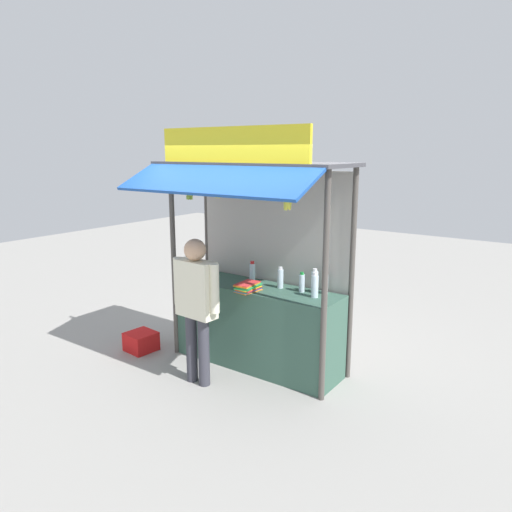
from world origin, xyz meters
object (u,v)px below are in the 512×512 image
object	(u,v)px
water_bottle_front_left	(252,272)
vendor_person	(196,298)
water_bottle_mid_left	(315,286)
banana_bunch_leftmost	(219,191)
magazine_stack_mid_right	(248,287)
water_bottle_back_right	(325,284)
water_bottle_far_right	(315,281)
water_bottle_center	(302,283)
banana_bunch_rightmost	(190,193)
plastic_crate	(141,341)
magazine_stack_front_right	(196,272)
banana_bunch_inner_left	(288,202)
water_bottle_rear_center	(280,278)

from	to	relation	value
water_bottle_front_left	vendor_person	xyz separation A→B (m)	(-0.11, -0.85, -0.12)
water_bottle_mid_left	banana_bunch_leftmost	size ratio (longest dim) A/B	1.11
vendor_person	magazine_stack_mid_right	bearing A→B (deg)	-115.90
magazine_stack_mid_right	water_bottle_front_left	bearing A→B (deg)	118.52
water_bottle_back_right	water_bottle_front_left	bearing A→B (deg)	-175.21
water_bottle_far_right	water_bottle_center	size ratio (longest dim) A/B	1.21
banana_bunch_leftmost	water_bottle_front_left	bearing A→B (deg)	81.75
banana_bunch_rightmost	plastic_crate	bearing A→B (deg)	-171.22
magazine_stack_mid_right	water_bottle_far_right	bearing A→B (deg)	31.51
magazine_stack_front_right	banana_bunch_inner_left	world-z (taller)	banana_bunch_inner_left
water_bottle_center	magazine_stack_mid_right	bearing A→B (deg)	-146.91
water_bottle_mid_left	water_bottle_center	world-z (taller)	water_bottle_mid_left
water_bottle_front_left	magazine_stack_front_right	bearing A→B (deg)	-169.09
water_bottle_far_right	water_bottle_back_right	bearing A→B (deg)	15.25
water_bottle_far_right	water_bottle_mid_left	bearing A→B (deg)	-61.02
magazine_stack_front_right	banana_bunch_leftmost	world-z (taller)	banana_bunch_leftmost
water_bottle_front_left	water_bottle_mid_left	bearing A→B (deg)	-6.73
water_bottle_back_right	water_bottle_far_right	world-z (taller)	water_bottle_far_right
water_bottle_back_right	banana_bunch_inner_left	world-z (taller)	banana_bunch_inner_left
banana_bunch_rightmost	vendor_person	size ratio (longest dim) A/B	0.18
water_bottle_rear_center	magazine_stack_front_right	xyz separation A→B (m)	(-1.15, -0.13, -0.07)
vendor_person	water_bottle_front_left	bearing A→B (deg)	-94.05
water_bottle_center	water_bottle_front_left	bearing A→B (deg)	178.96
plastic_crate	vendor_person	bearing A→B (deg)	-10.98
water_bottle_rear_center	plastic_crate	size ratio (longest dim) A/B	0.72
water_bottle_rear_center	magazine_stack_mid_right	bearing A→B (deg)	-124.53
water_bottle_rear_center	plastic_crate	distance (m)	2.00
magazine_stack_mid_right	magazine_stack_front_right	size ratio (longest dim) A/B	0.96
banana_bunch_inner_left	banana_bunch_leftmost	size ratio (longest dim) A/B	1.27
water_bottle_back_right	water_bottle_front_left	distance (m)	0.91
magazine_stack_front_right	banana_bunch_rightmost	distance (m)	1.10
water_bottle_mid_left	banana_bunch_inner_left	distance (m)	0.99
water_bottle_center	water_bottle_mid_left	bearing A→B (deg)	-23.79
water_bottle_back_right	plastic_crate	distance (m)	2.46
magazine_stack_front_right	plastic_crate	distance (m)	1.12
banana_bunch_inner_left	vendor_person	size ratio (longest dim) A/B	0.20
water_bottle_center	magazine_stack_front_right	distance (m)	1.43
water_bottle_back_right	banana_bunch_rightmost	distance (m)	1.77
magazine_stack_mid_right	water_bottle_rear_center	bearing A→B (deg)	55.47
water_bottle_front_left	water_bottle_rear_center	distance (m)	0.40
water_bottle_far_right	plastic_crate	distance (m)	2.36
magazine_stack_front_right	water_bottle_front_left	bearing A→B (deg)	10.91
water_bottle_center	banana_bunch_leftmost	bearing A→B (deg)	-146.71
magazine_stack_front_right	banana_bunch_leftmost	xyz separation A→B (m)	(0.68, -0.35, 1.05)
water_bottle_rear_center	vendor_person	xyz separation A→B (m)	(-0.50, -0.83, -0.11)
banana_bunch_rightmost	banana_bunch_leftmost	distance (m)	0.41
water_bottle_far_right	water_bottle_mid_left	xyz separation A→B (m)	(0.08, -0.15, 0.00)
water_bottle_rear_center	magazine_stack_mid_right	xyz separation A→B (m)	(-0.22, -0.31, -0.07)
water_bottle_far_right	water_bottle_mid_left	distance (m)	0.17
water_bottle_mid_left	banana_bunch_leftmost	bearing A→B (deg)	-157.37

